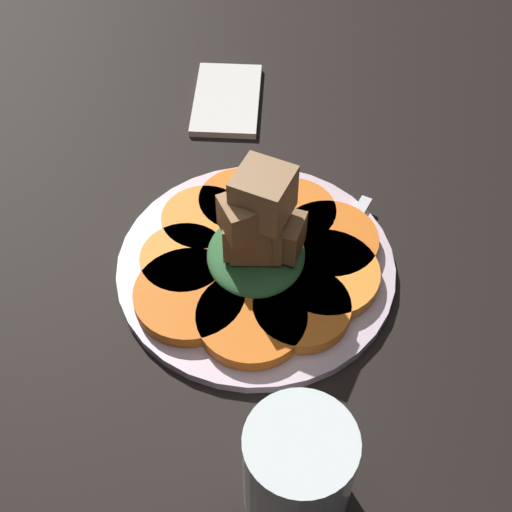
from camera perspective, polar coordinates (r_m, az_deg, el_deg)
table_slab at (r=67.76cm, az=0.00°, el=-1.64°), size 120.00×120.00×2.00cm
plate at (r=66.56cm, az=0.00°, el=-0.85°), size 25.90×25.90×1.05cm
carrot_slice_0 at (r=62.40cm, az=3.68°, el=-4.20°), size 8.62×8.62×1.27cm
carrot_slice_1 at (r=64.77cm, az=5.58°, el=-1.48°), size 9.81×9.81×1.27cm
carrot_slice_2 at (r=67.28cm, az=5.83°, el=1.19°), size 9.35×9.35×1.27cm
carrot_slice_3 at (r=69.33cm, az=2.91°, el=3.42°), size 8.52×8.52×1.27cm
carrot_slice_4 at (r=70.28cm, az=-1.19°, el=4.33°), size 8.34×8.34×1.27cm
carrot_slice_5 at (r=68.83cm, az=-4.18°, el=2.87°), size 8.15×8.15×1.27cm
carrot_slice_6 at (r=65.79cm, az=-5.76°, el=-0.36°), size 8.12×8.12×1.27cm
carrot_slice_7 at (r=63.34cm, az=-5.32°, el=-3.17°), size 9.99×9.99×1.27cm
carrot_slice_8 at (r=61.71cm, az=-0.80°, el=-4.99°), size 9.68×9.68×1.27cm
center_pile at (r=62.78cm, az=0.10°, el=1.71°), size 10.04×9.03×11.38cm
fork at (r=65.64cm, az=5.52°, el=-1.11°), size 18.34×9.61×0.40cm
water_glass at (r=52.11cm, az=3.39°, el=-16.72°), size 7.81×7.81×9.53cm
napkin at (r=84.11cm, az=-2.35°, el=12.42°), size 12.40×7.44×0.80cm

